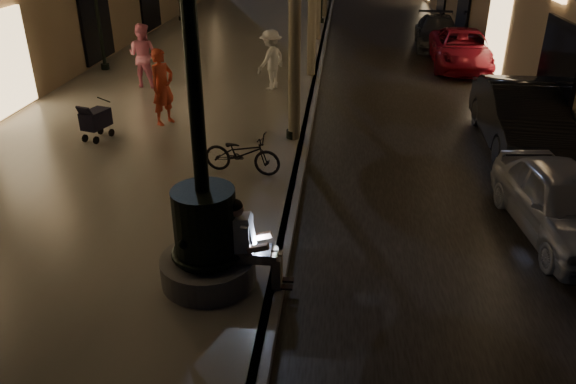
# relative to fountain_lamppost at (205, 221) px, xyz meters

# --- Properties ---
(ground) EXTENTS (120.00, 120.00, 0.00)m
(ground) POSITION_rel_fountain_lamppost_xyz_m (1.00, 13.00, -1.21)
(ground) COLOR black
(ground) RESTS_ON ground
(cobble_lane) EXTENTS (6.00, 45.00, 0.02)m
(cobble_lane) POSITION_rel_fountain_lamppost_xyz_m (4.00, 13.00, -1.20)
(cobble_lane) COLOR black
(cobble_lane) RESTS_ON ground
(promenade) EXTENTS (8.00, 45.00, 0.20)m
(promenade) POSITION_rel_fountain_lamppost_xyz_m (-3.00, 13.00, -1.11)
(promenade) COLOR slate
(promenade) RESTS_ON ground
(curb_strip) EXTENTS (0.25, 45.00, 0.20)m
(curb_strip) POSITION_rel_fountain_lamppost_xyz_m (1.00, 13.00, -1.11)
(curb_strip) COLOR #59595B
(curb_strip) RESTS_ON ground
(fountain_lamppost) EXTENTS (1.40, 1.40, 5.21)m
(fountain_lamppost) POSITION_rel_fountain_lamppost_xyz_m (0.00, 0.00, 0.00)
(fountain_lamppost) COLOR #59595B
(fountain_lamppost) RESTS_ON promenade
(seated_man_laptop) EXTENTS (1.01, 0.34, 1.38)m
(seated_man_laptop) POSITION_rel_fountain_lamppost_xyz_m (0.61, 0.00, -0.29)
(seated_man_laptop) COLOR gray
(seated_man_laptop) RESTS_ON promenade
(lamp_curb_a) EXTENTS (0.36, 0.36, 4.81)m
(lamp_curb_a) POSITION_rel_fountain_lamppost_xyz_m (0.70, 6.00, 2.02)
(lamp_curb_a) COLOR black
(lamp_curb_a) RESTS_ON promenade
(stroller) EXTENTS (0.61, 1.00, 1.01)m
(stroller) POSITION_rel_fountain_lamppost_xyz_m (-3.96, 5.46, -0.51)
(stroller) COLOR black
(stroller) RESTS_ON promenade
(car_front) EXTENTS (1.84, 3.79, 1.25)m
(car_front) POSITION_rel_fountain_lamppost_xyz_m (5.74, 2.25, -0.59)
(car_front) COLOR #A1A2A8
(car_front) RESTS_ON ground
(car_second) EXTENTS (1.71, 4.66, 1.52)m
(car_second) POSITION_rel_fountain_lamppost_xyz_m (6.15, 6.50, -0.45)
(car_second) COLOR black
(car_second) RESTS_ON ground
(car_third) EXTENTS (2.36, 4.82, 1.32)m
(car_third) POSITION_rel_fountain_lamppost_xyz_m (6.20, 14.37, -0.55)
(car_third) COLOR maroon
(car_third) RESTS_ON ground
(car_rear) EXTENTS (2.07, 4.46, 1.26)m
(car_rear) POSITION_rel_fountain_lamppost_xyz_m (5.75, 17.64, -0.58)
(car_rear) COLOR #2F3034
(car_rear) RESTS_ON ground
(pedestrian_red) EXTENTS (0.75, 0.84, 1.93)m
(pedestrian_red) POSITION_rel_fountain_lamppost_xyz_m (-2.67, 6.75, -0.05)
(pedestrian_red) COLOR #C73E27
(pedestrian_red) RESTS_ON promenade
(pedestrian_pink) EXTENTS (1.08, 0.92, 1.94)m
(pedestrian_pink) POSITION_rel_fountain_lamppost_xyz_m (-4.29, 10.09, -0.04)
(pedestrian_pink) COLOR pink
(pedestrian_pink) RESTS_ON promenade
(pedestrian_white) EXTENTS (1.17, 1.34, 1.80)m
(pedestrian_white) POSITION_rel_fountain_lamppost_xyz_m (-0.33, 10.19, -0.11)
(pedestrian_white) COLOR silver
(pedestrian_white) RESTS_ON promenade
(bicycle) EXTENTS (1.72, 0.84, 0.87)m
(bicycle) POSITION_rel_fountain_lamppost_xyz_m (-0.15, 3.88, -0.58)
(bicycle) COLOR black
(bicycle) RESTS_ON promenade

